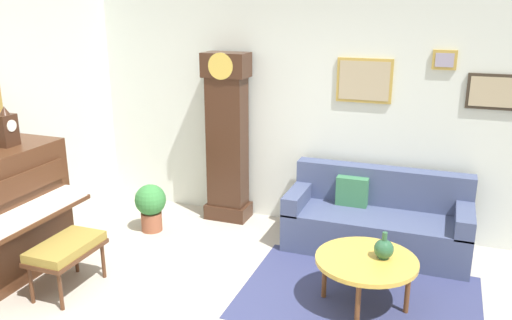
% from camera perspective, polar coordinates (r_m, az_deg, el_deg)
% --- Properties ---
extents(wall_back, '(5.30, 0.13, 2.80)m').
position_cam_1_polar(wall_back, '(6.11, 4.81, 5.84)').
color(wall_back, silver).
rests_on(wall_back, ground_plane).
extents(area_rug, '(2.10, 1.50, 0.01)m').
position_cam_1_polar(area_rug, '(4.98, 11.15, -14.41)').
color(area_rug, navy).
rests_on(area_rug, ground_plane).
extents(piano_bench, '(0.42, 0.70, 0.48)m').
position_cam_1_polar(piano_bench, '(5.11, -20.01, -9.18)').
color(piano_bench, '#4C2B19').
rests_on(piano_bench, ground_plane).
extents(grandfather_clock, '(0.52, 0.34, 2.03)m').
position_cam_1_polar(grandfather_clock, '(6.24, -3.15, 1.95)').
color(grandfather_clock, '#3D2316').
rests_on(grandfather_clock, ground_plane).
extents(couch, '(1.90, 0.80, 0.84)m').
position_cam_1_polar(couch, '(5.80, 13.04, -6.46)').
color(couch, '#424C70').
rests_on(couch, ground_plane).
extents(coffee_table, '(0.88, 0.88, 0.45)m').
position_cam_1_polar(coffee_table, '(4.68, 11.95, -10.81)').
color(coffee_table, gold).
rests_on(coffee_table, ground_plane).
extents(mantel_clock, '(0.13, 0.18, 0.38)m').
position_cam_1_polar(mantel_clock, '(5.43, -25.54, 3.15)').
color(mantel_clock, '#3D2316').
rests_on(mantel_clock, piano).
extents(green_jug, '(0.17, 0.17, 0.24)m').
position_cam_1_polar(green_jug, '(4.66, 13.78, -9.39)').
color(green_jug, '#234C33').
rests_on(green_jug, coffee_table).
extents(potted_plant, '(0.36, 0.36, 0.56)m').
position_cam_1_polar(potted_plant, '(6.18, -11.42, -4.78)').
color(potted_plant, '#935138').
rests_on(potted_plant, ground_plane).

